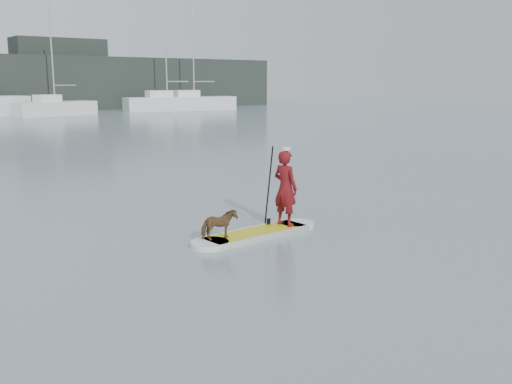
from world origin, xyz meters
TOP-DOWN VIEW (x-y plane):
  - ground at (0.00, 0.00)m, footprint 140.00×140.00m
  - paddleboard at (2.72, -2.75)m, footprint 3.30×0.92m
  - paddler at (3.59, -2.71)m, footprint 0.51×0.69m
  - white_cap at (3.59, -2.71)m, footprint 0.22×0.22m
  - dog at (1.72, -2.80)m, footprint 0.79×0.47m
  - paddle at (3.32, -2.45)m, footprint 0.10×0.30m
  - sailboat_e at (13.64, 43.51)m, footprint 7.97×3.68m
  - sailboat_f at (26.55, 44.82)m, footprint 9.78×4.34m
  - shore_building_east at (18.00, 54.00)m, footprint 10.00×4.00m
  - sailboat_g at (29.97, 44.69)m, footprint 9.77×4.41m

SIDE VIEW (x-z plane):
  - ground at x=0.00m, z-range 0.00..0.00m
  - paddleboard at x=2.72m, z-range 0.00..0.12m
  - dog at x=1.72m, z-range 0.12..0.75m
  - paddle at x=3.32m, z-range -0.20..1.80m
  - sailboat_e at x=13.64m, z-range -4.77..6.36m
  - sailboat_g at x=29.97m, z-range -5.76..7.54m
  - sailboat_f at x=26.55m, z-range -6.12..8.03m
  - paddler at x=3.59m, z-range 0.12..1.84m
  - white_cap at x=3.59m, z-range 1.84..1.91m
  - shore_building_east at x=18.00m, z-range 0.00..8.00m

